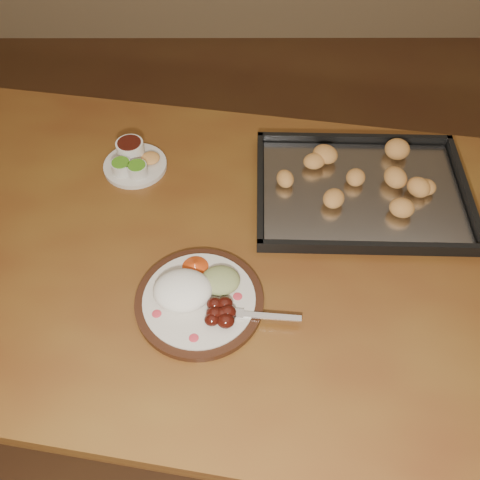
{
  "coord_description": "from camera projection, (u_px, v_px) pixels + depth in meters",
  "views": [
    {
      "loc": [
        -0.14,
        -0.78,
        1.64
      ],
      "look_at": [
        -0.14,
        -0.08,
        0.77
      ],
      "focal_mm": 40.0,
      "sensor_mm": 36.0,
      "label": 1
    }
  ],
  "objects": [
    {
      "name": "dining_table",
      "position": [
        220.0,
        273.0,
        1.2
      ],
      "size": [
        1.63,
        1.13,
        0.75
      ],
      "rotation": [
        0.0,
        0.0,
        -0.17
      ],
      "color": "brown",
      "rests_on": "ground"
    },
    {
      "name": "baking_tray",
      "position": [
        362.0,
        190.0,
        1.21
      ],
      "size": [
        0.48,
        0.36,
        0.05
      ],
      "rotation": [
        0.0,
        0.0,
        -0.03
      ],
      "color": "black",
      "rests_on": "dining_table"
    },
    {
      "name": "ground",
      "position": [
        281.0,
        367.0,
        1.76
      ],
      "size": [
        4.0,
        4.0,
        0.0
      ],
      "primitive_type": "plane",
      "color": "#52351C",
      "rests_on": "ground"
    },
    {
      "name": "condiment_saucer",
      "position": [
        133.0,
        161.0,
        1.27
      ],
      "size": [
        0.15,
        0.15,
        0.05
      ],
      "rotation": [
        0.0,
        0.0,
        0.08
      ],
      "color": "silver",
      "rests_on": "dining_table"
    },
    {
      "name": "dinner_plate",
      "position": [
        198.0,
        296.0,
        1.03
      ],
      "size": [
        0.32,
        0.25,
        0.06
      ],
      "rotation": [
        0.0,
        0.0,
        -0.46
      ],
      "color": "black",
      "rests_on": "dining_table"
    }
  ]
}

